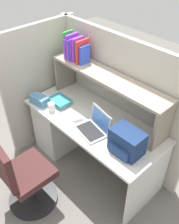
{
  "coord_description": "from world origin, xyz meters",
  "views": [
    {
      "loc": [
        1.5,
        -1.46,
        2.47
      ],
      "look_at": [
        0.0,
        -0.05,
        0.85
      ],
      "focal_mm": 40.98,
      "sensor_mm": 36.0,
      "label": 1
    }
  ],
  "objects_px": {
    "computer_mouse": "(77,119)",
    "office_chair": "(24,179)",
    "backpack": "(127,142)",
    "tissue_box": "(39,100)",
    "laptop": "(94,127)",
    "paper_cup": "(52,107)"
  },
  "relations": [
    {
      "from": "computer_mouse",
      "to": "office_chair",
      "type": "height_order",
      "value": "office_chair"
    },
    {
      "from": "backpack",
      "to": "computer_mouse",
      "type": "xyz_separation_m",
      "value": [
        -0.64,
        -0.03,
        -0.1
      ]
    },
    {
      "from": "tissue_box",
      "to": "office_chair",
      "type": "xyz_separation_m",
      "value": [
        0.53,
        -0.61,
        -0.39
      ]
    },
    {
      "from": "laptop",
      "to": "office_chair",
      "type": "relative_size",
      "value": 0.38
    },
    {
      "from": "backpack",
      "to": "paper_cup",
      "type": "xyz_separation_m",
      "value": [
        -0.96,
        -0.13,
        -0.07
      ]
    },
    {
      "from": "computer_mouse",
      "to": "tissue_box",
      "type": "distance_m",
      "value": 0.54
    },
    {
      "from": "computer_mouse",
      "to": "tissue_box",
      "type": "xyz_separation_m",
      "value": [
        -0.52,
        -0.12,
        0.03
      ]
    },
    {
      "from": "backpack",
      "to": "paper_cup",
      "type": "bearing_deg",
      "value": -172.34
    },
    {
      "from": "backpack",
      "to": "computer_mouse",
      "type": "relative_size",
      "value": 2.88
    },
    {
      "from": "computer_mouse",
      "to": "office_chair",
      "type": "bearing_deg",
      "value": -69.14
    },
    {
      "from": "backpack",
      "to": "office_chair",
      "type": "height_order",
      "value": "backpack"
    },
    {
      "from": "office_chair",
      "to": "computer_mouse",
      "type": "bearing_deg",
      "value": -83.67
    },
    {
      "from": "paper_cup",
      "to": "office_chair",
      "type": "bearing_deg",
      "value": -62.7
    },
    {
      "from": "laptop",
      "to": "computer_mouse",
      "type": "relative_size",
      "value": 3.37
    },
    {
      "from": "laptop",
      "to": "tissue_box",
      "type": "relative_size",
      "value": 1.59
    },
    {
      "from": "computer_mouse",
      "to": "paper_cup",
      "type": "height_order",
      "value": "paper_cup"
    },
    {
      "from": "office_chair",
      "to": "paper_cup",
      "type": "bearing_deg",
      "value": -56.97
    },
    {
      "from": "laptop",
      "to": "tissue_box",
      "type": "xyz_separation_m",
      "value": [
        -0.77,
        -0.13,
        -0.0
      ]
    },
    {
      "from": "laptop",
      "to": "computer_mouse",
      "type": "height_order",
      "value": "laptop"
    },
    {
      "from": "tissue_box",
      "to": "office_chair",
      "type": "height_order",
      "value": "office_chair"
    },
    {
      "from": "tissue_box",
      "to": "backpack",
      "type": "bearing_deg",
      "value": -0.1
    },
    {
      "from": "laptop",
      "to": "computer_mouse",
      "type": "bearing_deg",
      "value": -175.98
    }
  ]
}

